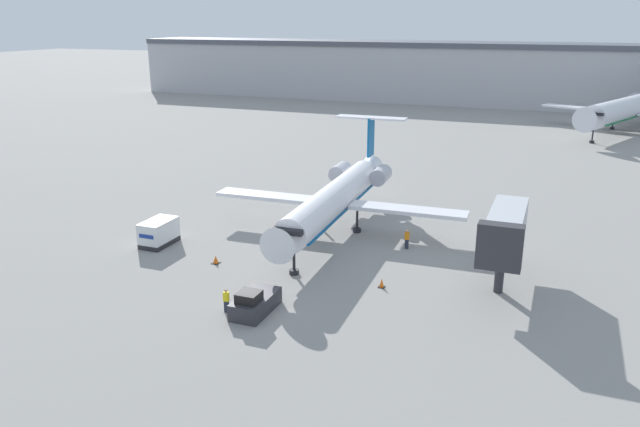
{
  "coord_description": "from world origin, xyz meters",
  "views": [
    {
      "loc": [
        19.11,
        -35.78,
        20.11
      ],
      "look_at": [
        0.0,
        12.86,
        3.6
      ],
      "focal_mm": 35.0,
      "sensor_mm": 36.0,
      "label": 1
    }
  ],
  "objects_px": {
    "luggage_cart": "(159,233)",
    "airplane_parked_far_left": "(628,108)",
    "airplane_main": "(337,196)",
    "jet_bridge": "(505,230)",
    "pushback_tug": "(255,303)",
    "worker_near_tug": "(226,300)",
    "traffic_cone_left": "(216,260)",
    "traffic_cone_right": "(382,283)",
    "worker_by_wing": "(407,239)"
  },
  "relations": [
    {
      "from": "luggage_cart",
      "to": "airplane_parked_far_left",
      "type": "height_order",
      "value": "airplane_parked_far_left"
    },
    {
      "from": "airplane_main",
      "to": "jet_bridge",
      "type": "bearing_deg",
      "value": -22.82
    },
    {
      "from": "pushback_tug",
      "to": "worker_near_tug",
      "type": "bearing_deg",
      "value": -157.57
    },
    {
      "from": "traffic_cone_left",
      "to": "worker_near_tug",
      "type": "bearing_deg",
      "value": -54.82
    },
    {
      "from": "pushback_tug",
      "to": "traffic_cone_left",
      "type": "distance_m",
      "value": 10.16
    },
    {
      "from": "traffic_cone_left",
      "to": "airplane_parked_far_left",
      "type": "xyz_separation_m",
      "value": [
        36.9,
        82.95,
        3.99
      ]
    },
    {
      "from": "worker_near_tug",
      "to": "traffic_cone_left",
      "type": "bearing_deg",
      "value": 125.18
    },
    {
      "from": "luggage_cart",
      "to": "traffic_cone_right",
      "type": "bearing_deg",
      "value": -4.48
    },
    {
      "from": "luggage_cart",
      "to": "airplane_parked_far_left",
      "type": "relative_size",
      "value": 0.1
    },
    {
      "from": "worker_by_wing",
      "to": "jet_bridge",
      "type": "relative_size",
      "value": 0.19
    },
    {
      "from": "airplane_main",
      "to": "luggage_cart",
      "type": "relative_size",
      "value": 7.49
    },
    {
      "from": "worker_near_tug",
      "to": "airplane_parked_far_left",
      "type": "distance_m",
      "value": 96.07
    },
    {
      "from": "pushback_tug",
      "to": "luggage_cart",
      "type": "bearing_deg",
      "value": 148.0
    },
    {
      "from": "pushback_tug",
      "to": "worker_near_tug",
      "type": "distance_m",
      "value": 2.05
    },
    {
      "from": "luggage_cart",
      "to": "worker_near_tug",
      "type": "xyz_separation_m",
      "value": [
        12.69,
        -9.89,
        -0.22
      ]
    },
    {
      "from": "airplane_main",
      "to": "traffic_cone_left",
      "type": "height_order",
      "value": "airplane_main"
    },
    {
      "from": "worker_near_tug",
      "to": "traffic_cone_right",
      "type": "xyz_separation_m",
      "value": [
        9.1,
        8.18,
        -0.6
      ]
    },
    {
      "from": "traffic_cone_right",
      "to": "worker_near_tug",
      "type": "bearing_deg",
      "value": -138.03
    },
    {
      "from": "luggage_cart",
      "to": "traffic_cone_left",
      "type": "relative_size",
      "value": 5.4
    },
    {
      "from": "airplane_parked_far_left",
      "to": "jet_bridge",
      "type": "bearing_deg",
      "value": -99.98
    },
    {
      "from": "worker_near_tug",
      "to": "jet_bridge",
      "type": "bearing_deg",
      "value": 34.94
    },
    {
      "from": "airplane_main",
      "to": "airplane_parked_far_left",
      "type": "xyz_separation_m",
      "value": [
        30.09,
        71.55,
        0.7
      ]
    },
    {
      "from": "airplane_parked_far_left",
      "to": "pushback_tug",
      "type": "bearing_deg",
      "value": -108.18
    },
    {
      "from": "airplane_main",
      "to": "pushback_tug",
      "type": "relative_size",
      "value": 6.41
    },
    {
      "from": "worker_near_tug",
      "to": "jet_bridge",
      "type": "height_order",
      "value": "jet_bridge"
    },
    {
      "from": "pushback_tug",
      "to": "luggage_cart",
      "type": "relative_size",
      "value": 1.17
    },
    {
      "from": "airplane_main",
      "to": "pushback_tug",
      "type": "bearing_deg",
      "value": -88.27
    },
    {
      "from": "traffic_cone_right",
      "to": "jet_bridge",
      "type": "xyz_separation_m",
      "value": [
        8.53,
        4.13,
        4.09
      ]
    },
    {
      "from": "pushback_tug",
      "to": "traffic_cone_left",
      "type": "relative_size",
      "value": 6.32
    },
    {
      "from": "worker_by_wing",
      "to": "traffic_cone_left",
      "type": "relative_size",
      "value": 2.66
    },
    {
      "from": "worker_by_wing",
      "to": "jet_bridge",
      "type": "bearing_deg",
      "value": -29.06
    },
    {
      "from": "jet_bridge",
      "to": "airplane_main",
      "type": "bearing_deg",
      "value": 157.18
    },
    {
      "from": "worker_by_wing",
      "to": "airplane_parked_far_left",
      "type": "relative_size",
      "value": 0.05
    },
    {
      "from": "luggage_cart",
      "to": "airplane_parked_far_left",
      "type": "distance_m",
      "value": 92.14
    },
    {
      "from": "airplane_parked_far_left",
      "to": "jet_bridge",
      "type": "xyz_separation_m",
      "value": [
        -13.8,
        -78.41,
        0.12
      ]
    },
    {
      "from": "jet_bridge",
      "to": "worker_by_wing",
      "type": "bearing_deg",
      "value": 150.94
    },
    {
      "from": "airplane_main",
      "to": "luggage_cart",
      "type": "xyz_separation_m",
      "value": [
        -14.02,
        -9.28,
        -2.45
      ]
    },
    {
      "from": "worker_near_tug",
      "to": "worker_by_wing",
      "type": "xyz_separation_m",
      "value": [
        8.85,
        17.19,
        0.02
      ]
    },
    {
      "from": "worker_near_tug",
      "to": "traffic_cone_left",
      "type": "height_order",
      "value": "worker_near_tug"
    },
    {
      "from": "worker_by_wing",
      "to": "airplane_parked_far_left",
      "type": "distance_m",
      "value": 76.99
    },
    {
      "from": "traffic_cone_left",
      "to": "traffic_cone_right",
      "type": "height_order",
      "value": "traffic_cone_right"
    },
    {
      "from": "traffic_cone_left",
      "to": "jet_bridge",
      "type": "bearing_deg",
      "value": 11.13
    },
    {
      "from": "traffic_cone_left",
      "to": "airplane_parked_far_left",
      "type": "height_order",
      "value": "airplane_parked_far_left"
    },
    {
      "from": "airplane_parked_far_left",
      "to": "jet_bridge",
      "type": "distance_m",
      "value": 79.61
    },
    {
      "from": "worker_near_tug",
      "to": "traffic_cone_right",
      "type": "relative_size",
      "value": 2.47
    },
    {
      "from": "traffic_cone_left",
      "to": "airplane_parked_far_left",
      "type": "relative_size",
      "value": 0.02
    },
    {
      "from": "worker_by_wing",
      "to": "jet_bridge",
      "type": "height_order",
      "value": "jet_bridge"
    },
    {
      "from": "worker_near_tug",
      "to": "worker_by_wing",
      "type": "distance_m",
      "value": 19.34
    },
    {
      "from": "pushback_tug",
      "to": "luggage_cart",
      "type": "height_order",
      "value": "luggage_cart"
    },
    {
      "from": "pushback_tug",
      "to": "worker_by_wing",
      "type": "xyz_separation_m",
      "value": [
        6.96,
        16.42,
        0.25
      ]
    }
  ]
}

